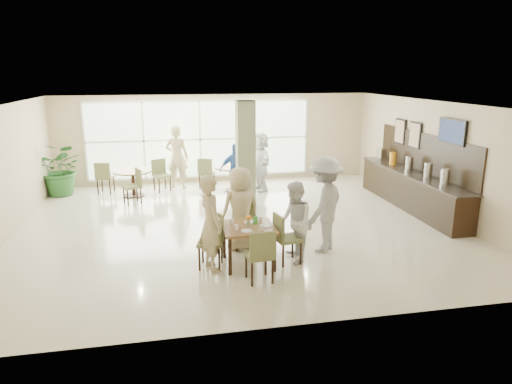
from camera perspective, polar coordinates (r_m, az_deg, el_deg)
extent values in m
plane|color=beige|center=(10.76, -2.28, -4.11)|extent=(10.00, 10.00, 0.00)
plane|color=white|center=(10.20, -2.45, 10.94)|extent=(10.00, 10.00, 0.00)
plane|color=#C0AD8A|center=(14.79, -5.06, 6.65)|extent=(10.00, 0.00, 10.00)
plane|color=#C0AD8A|center=(6.14, 4.13, -5.14)|extent=(10.00, 0.00, 10.00)
plane|color=#C0AD8A|center=(12.18, 21.63, 3.90)|extent=(0.00, 9.00, 9.00)
plane|color=silver|center=(14.71, -7.00, 6.56)|extent=(7.00, 0.00, 7.00)
cube|color=#676B4B|center=(11.61, -1.32, 4.46)|extent=(0.45, 0.45, 2.80)
cube|color=brown|center=(8.37, -0.97, -4.46)|extent=(0.95, 0.95, 0.05)
cube|color=black|center=(8.08, -3.27, -8.06)|extent=(0.06, 0.06, 0.70)
cube|color=black|center=(8.22, 2.31, -7.65)|extent=(0.06, 0.06, 0.70)
cube|color=black|center=(8.82, -4.00, -6.07)|extent=(0.06, 0.06, 0.70)
cube|color=black|center=(8.94, 1.12, -5.73)|extent=(0.06, 0.06, 0.70)
cylinder|color=brown|center=(13.52, -15.18, 2.53)|extent=(1.10, 1.10, 0.04)
cylinder|color=black|center=(13.61, -15.08, 0.99)|extent=(0.10, 0.10, 0.71)
cylinder|color=black|center=(13.69, -14.98, -0.39)|extent=(0.60, 0.60, 0.03)
cylinder|color=brown|center=(13.65, -2.69, 3.15)|extent=(1.20, 1.20, 0.04)
cylinder|color=black|center=(13.73, -2.67, 1.62)|extent=(0.10, 0.10, 0.71)
cylinder|color=black|center=(13.81, -2.66, 0.25)|extent=(0.60, 0.60, 0.03)
cylinder|color=white|center=(8.15, -2.54, -4.46)|extent=(0.08, 0.08, 0.10)
cylinder|color=white|center=(8.48, -3.07, -3.70)|extent=(0.08, 0.08, 0.10)
cylinder|color=white|center=(8.60, 0.53, -3.40)|extent=(0.08, 0.08, 0.10)
cylinder|color=white|center=(8.14, 0.75, -4.48)|extent=(0.08, 0.08, 0.10)
cylinder|color=white|center=(8.10, -1.18, -4.89)|extent=(0.20, 0.20, 0.01)
cylinder|color=white|center=(8.58, -0.87, -3.75)|extent=(0.20, 0.20, 0.01)
cylinder|color=white|center=(8.36, 1.28, -4.25)|extent=(0.20, 0.20, 0.01)
cylinder|color=#99B27F|center=(8.35, -0.97, -3.91)|extent=(0.07, 0.07, 0.12)
sphere|color=orange|center=(8.32, -0.77, -3.18)|extent=(0.07, 0.07, 0.07)
sphere|color=orange|center=(8.33, -1.11, -3.14)|extent=(0.07, 0.07, 0.07)
sphere|color=orange|center=(8.28, -1.04, -3.25)|extent=(0.07, 0.07, 0.07)
cube|color=green|center=(8.46, -0.09, -3.53)|extent=(0.09, 0.07, 0.15)
cube|color=black|center=(12.63, 18.79, 0.09)|extent=(0.60, 4.60, 0.90)
cube|color=black|center=(12.52, 18.97, 2.17)|extent=(0.64, 4.70, 0.04)
cube|color=black|center=(12.57, 20.32, 4.57)|extent=(0.04, 4.60, 1.00)
cylinder|color=silver|center=(11.32, 22.55, 1.70)|extent=(0.20, 0.20, 0.40)
cylinder|color=silver|center=(11.89, 20.72, 2.46)|extent=(0.20, 0.20, 0.40)
cylinder|color=silver|center=(12.65, 18.61, 3.34)|extent=(0.20, 0.20, 0.40)
cylinder|color=orange|center=(13.43, 16.73, 4.03)|extent=(0.18, 0.18, 0.36)
cube|color=silver|center=(14.04, 15.42, 4.58)|extent=(0.18, 0.30, 0.36)
cube|color=black|center=(11.54, 23.31, 6.97)|extent=(0.06, 1.00, 0.58)
cube|color=#7F99CC|center=(11.53, 23.21, 6.97)|extent=(0.01, 0.92, 0.50)
cube|color=black|center=(12.93, 19.27, 6.72)|extent=(0.04, 0.55, 0.70)
cube|color=brown|center=(12.92, 19.17, 6.72)|extent=(0.01, 0.47, 0.62)
cube|color=black|center=(13.62, 17.59, 7.23)|extent=(0.04, 0.55, 0.70)
cube|color=brown|center=(13.61, 17.49, 7.23)|extent=(0.01, 0.47, 0.62)
imported|color=#255C25|center=(14.30, -23.15, 2.66)|extent=(1.67, 1.67, 1.54)
imported|color=tan|center=(8.19, -5.66, -3.89)|extent=(0.58, 0.73, 1.75)
imported|color=tan|center=(9.11, -1.94, -2.07)|extent=(0.92, 0.67, 1.69)
imported|color=white|center=(8.53, 4.83, -3.81)|extent=(0.62, 0.77, 1.54)
imported|color=#A8A8AA|center=(9.08, 8.54, -1.54)|extent=(1.35, 1.40, 1.92)
imported|color=#3862AA|center=(12.87, -2.57, 2.67)|extent=(1.03, 0.76, 1.56)
imported|color=white|center=(13.67, 0.51, 3.83)|extent=(1.02, 1.74, 1.76)
imported|color=tan|center=(14.14, -9.85, 4.34)|extent=(0.81, 0.65, 1.94)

